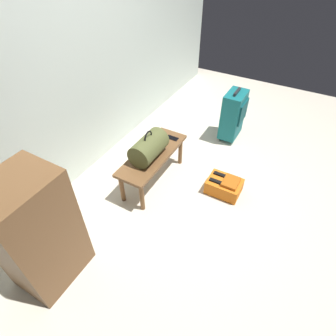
{
  "coord_description": "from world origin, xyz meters",
  "views": [
    {
      "loc": [
        -2.07,
        -0.59,
        2.33
      ],
      "look_at": [
        -0.07,
        0.53,
        0.25
      ],
      "focal_mm": 28.94,
      "sensor_mm": 36.0,
      "label": 1
    }
  ],
  "objects_px": {
    "bench": "(153,158)",
    "backpack_orange": "(224,186)",
    "side_cabinet": "(37,233)",
    "suitcase_upright_teal": "(233,115)",
    "duffel_bag_olive": "(149,147)",
    "cell_phone": "(172,138)"
  },
  "relations": [
    {
      "from": "bench",
      "to": "backpack_orange",
      "type": "relative_size",
      "value": 2.63
    },
    {
      "from": "suitcase_upright_teal",
      "to": "cell_phone",
      "type": "bearing_deg",
      "value": 154.91
    },
    {
      "from": "duffel_bag_olive",
      "to": "backpack_orange",
      "type": "bearing_deg",
      "value": -69.76
    },
    {
      "from": "backpack_orange",
      "to": "side_cabinet",
      "type": "relative_size",
      "value": 0.35
    },
    {
      "from": "side_cabinet",
      "to": "suitcase_upright_teal",
      "type": "bearing_deg",
      "value": -13.85
    },
    {
      "from": "duffel_bag_olive",
      "to": "bench",
      "type": "bearing_deg",
      "value": 0.0
    },
    {
      "from": "side_cabinet",
      "to": "bench",
      "type": "bearing_deg",
      "value": -7.01
    },
    {
      "from": "side_cabinet",
      "to": "duffel_bag_olive",
      "type": "bearing_deg",
      "value": -7.36
    },
    {
      "from": "bench",
      "to": "suitcase_upright_teal",
      "type": "distance_m",
      "value": 1.39
    },
    {
      "from": "duffel_bag_olive",
      "to": "side_cabinet",
      "type": "bearing_deg",
      "value": 172.64
    },
    {
      "from": "cell_phone",
      "to": "backpack_orange",
      "type": "bearing_deg",
      "value": -99.74
    },
    {
      "from": "duffel_bag_olive",
      "to": "cell_phone",
      "type": "height_order",
      "value": "duffel_bag_olive"
    },
    {
      "from": "duffel_bag_olive",
      "to": "suitcase_upright_teal",
      "type": "relative_size",
      "value": 0.6
    },
    {
      "from": "duffel_bag_olive",
      "to": "backpack_orange",
      "type": "relative_size",
      "value": 1.16
    },
    {
      "from": "backpack_orange",
      "to": "suitcase_upright_teal",
      "type": "bearing_deg",
      "value": 16.39
    },
    {
      "from": "bench",
      "to": "duffel_bag_olive",
      "type": "relative_size",
      "value": 2.27
    },
    {
      "from": "cell_phone",
      "to": "side_cabinet",
      "type": "height_order",
      "value": "side_cabinet"
    },
    {
      "from": "cell_phone",
      "to": "side_cabinet",
      "type": "relative_size",
      "value": 0.13
    },
    {
      "from": "suitcase_upright_teal",
      "to": "backpack_orange",
      "type": "distance_m",
      "value": 1.15
    },
    {
      "from": "cell_phone",
      "to": "backpack_orange",
      "type": "xyz_separation_m",
      "value": [
        -0.13,
        -0.76,
        -0.33
      ]
    },
    {
      "from": "suitcase_upright_teal",
      "to": "duffel_bag_olive",
      "type": "bearing_deg",
      "value": 160.11
    },
    {
      "from": "side_cabinet",
      "to": "cell_phone",
      "type": "bearing_deg",
      "value": -7.34
    }
  ]
}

